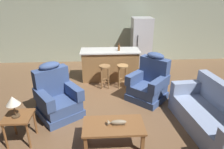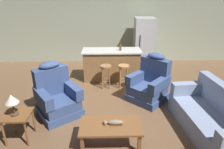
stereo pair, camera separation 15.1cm
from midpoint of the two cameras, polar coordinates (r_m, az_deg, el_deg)
The scene contains 14 objects.
ground_plane at distance 5.26m, azimuth 1.11°, elevation -7.13°, with size 12.00×12.00×0.00m.
back_wall at distance 7.79m, azimuth 0.15°, elevation 13.07°, with size 12.00×0.05×2.60m.
coffee_table at distance 3.70m, azimuth 0.81°, elevation -14.85°, with size 1.10×0.60×0.42m.
fish_figurine at distance 3.65m, azimuth 1.82°, elevation -13.55°, with size 0.34×0.10×0.10m.
couch at distance 4.46m, azimuth 27.55°, elevation -10.93°, with size 1.01×1.97×0.94m.
recliner_near_lamp at distance 4.66m, azimuth -14.59°, elevation -6.17°, with size 1.17×1.17×1.20m.
recliner_near_island at distance 5.20m, azimuth 11.51°, elevation -2.70°, with size 1.19×1.19×1.20m.
end_table at distance 4.10m, azimuth -24.37°, elevation -11.36°, with size 0.48×0.48×0.56m.
table_lamp at distance 3.89m, azimuth -25.77°, elevation -6.56°, with size 0.24×0.24×0.41m.
kitchen_island at distance 6.28m, azimuth 0.60°, elevation 2.86°, with size 1.80×0.70×0.95m.
bar_stool_left at distance 5.69m, azimuth -1.00°, elevation 0.61°, with size 0.32×0.32×0.68m.
bar_stool_right at distance 5.72m, azimuth 4.07°, elevation 0.66°, with size 0.32×0.32×0.68m.
refrigerator at distance 7.44m, azimuth 9.63°, elevation 8.99°, with size 0.70×0.69×1.76m.
bottle_tall_green at distance 6.05m, azimuth 3.15°, elevation 7.61°, with size 0.07×0.07×0.23m.
Camera 2 is at (-0.14, -4.55, 2.63)m, focal length 32.00 mm.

